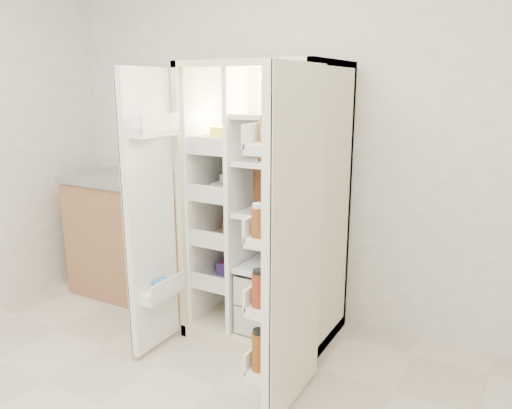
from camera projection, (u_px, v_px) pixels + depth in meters
The scene contains 5 objects.
wall_back at pixel (302, 131), 3.36m from camera, with size 4.00×0.02×2.70m, color white.
refrigerator at pixel (271, 226), 3.24m from camera, with size 0.92×0.70×1.80m.
freezer_door at pixel (150, 215), 2.94m from camera, with size 0.15×0.40×1.72m.
fridge_door at pixel (290, 248), 2.40m from camera, with size 0.17×0.58×1.72m.
kitchen_counter at pixel (154, 237), 3.85m from camera, with size 1.33×0.71×0.96m.
Camera 1 is at (1.38, -1.11, 1.65)m, focal length 34.00 mm.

